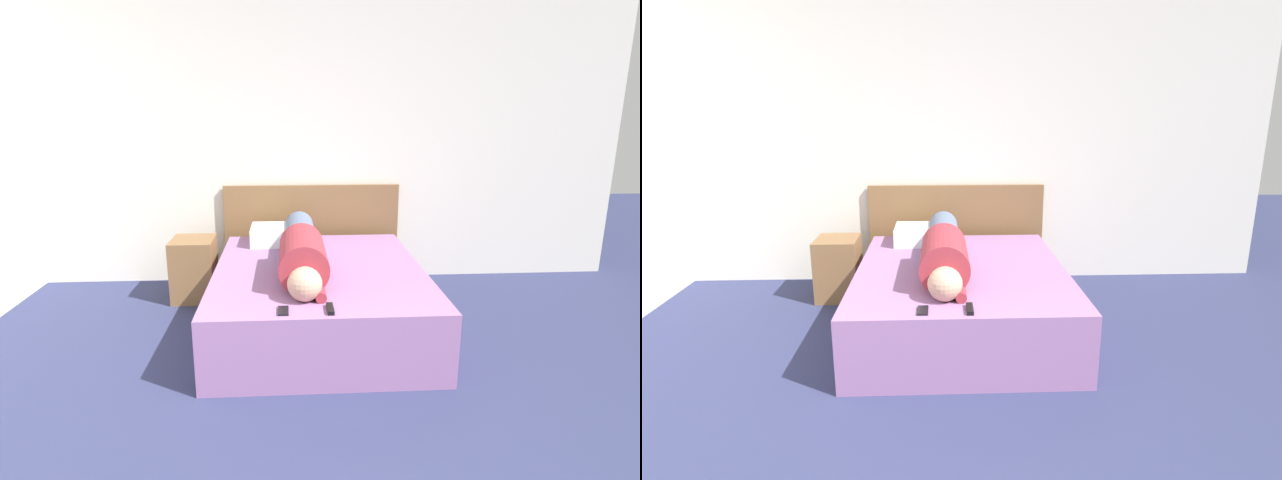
% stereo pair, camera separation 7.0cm
% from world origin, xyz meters
% --- Properties ---
extents(wall_back, '(6.18, 0.06, 2.60)m').
position_xyz_m(wall_back, '(0.00, 3.37, 1.30)').
color(wall_back, silver).
rests_on(wall_back, ground_plane).
extents(bed, '(1.56, 1.93, 0.48)m').
position_xyz_m(bed, '(0.09, 2.18, 0.24)').
color(bed, '#936699').
rests_on(bed, ground_plane).
extents(headboard, '(1.68, 0.04, 0.94)m').
position_xyz_m(headboard, '(0.09, 3.30, 0.47)').
color(headboard, brown).
rests_on(headboard, ground_plane).
extents(nightstand, '(0.37, 0.41, 0.54)m').
position_xyz_m(nightstand, '(-0.97, 2.84, 0.27)').
color(nightstand, brown).
rests_on(nightstand, ground_plane).
extents(person_lying, '(0.33, 1.66, 0.33)m').
position_xyz_m(person_lying, '(-0.03, 2.15, 0.63)').
color(person_lying, tan).
rests_on(person_lying, bed).
extents(pillow_near_headboard, '(0.49, 0.40, 0.15)m').
position_xyz_m(pillow_near_headboard, '(-0.22, 2.90, 0.56)').
color(pillow_near_headboard, white).
rests_on(pillow_near_headboard, bed).
extents(tv_remote, '(0.04, 0.15, 0.02)m').
position_xyz_m(tv_remote, '(0.11, 1.33, 0.49)').
color(tv_remote, black).
rests_on(tv_remote, bed).
extents(cell_phone, '(0.06, 0.13, 0.01)m').
position_xyz_m(cell_phone, '(-0.17, 1.33, 0.49)').
color(cell_phone, black).
rests_on(cell_phone, bed).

